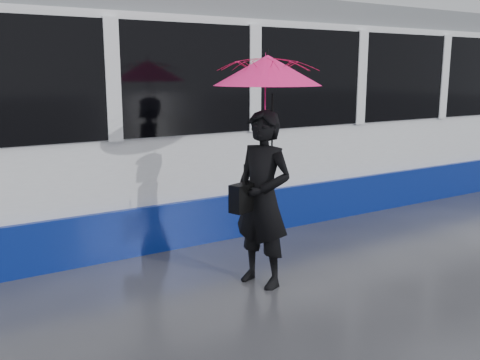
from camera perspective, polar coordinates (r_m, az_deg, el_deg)
ground at (r=6.35m, az=1.64°, el=-9.75°), size 90.00×90.00×0.00m
rails at (r=8.44m, az=-7.84°, el=-4.37°), size 34.00×1.51×0.02m
tram at (r=9.96m, az=9.71°, el=7.52°), size 26.00×2.56×3.35m
woman at (r=5.74m, az=2.41°, el=-2.07°), size 0.65×0.81×1.91m
umbrella at (r=5.61m, az=2.94°, el=9.38°), size 1.42×1.42×1.29m
handbag at (r=5.63m, az=0.45°, el=-1.85°), size 0.37×0.25×0.48m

